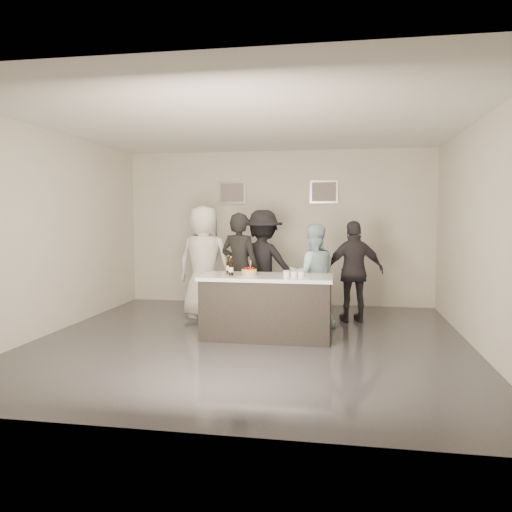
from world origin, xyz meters
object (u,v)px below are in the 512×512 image
Objects in this scene: bar_counter at (267,307)px; person_guest_back at (263,264)px; person_main_black at (240,268)px; person_guest_left at (204,262)px; cake at (249,272)px; beer_bottle_a at (228,265)px; person_guest_right at (354,272)px; beer_bottle_b at (231,266)px; person_main_blue at (313,275)px.

person_guest_back is at bearing 101.35° from bar_counter.
person_main_black is 0.77m from person_guest_left.
person_guest_back reaches higher than cake.
beer_bottle_a is 0.78m from person_main_black.
person_main_black is (-0.32, 0.88, -0.04)m from cake.
person_guest_right is at bearing 33.51° from beer_bottle_a.
cake is 0.12× the size of person_guest_back.
person_guest_left is (-1.01, 1.22, 0.02)m from cake.
person_guest_left is (-0.69, 0.34, 0.06)m from person_main_black.
beer_bottle_a is at bearing 85.63° from person_guest_back.
person_guest_right reaches higher than beer_bottle_b.
person_main_blue is at bearing 32.25° from beer_bottle_a.
person_guest_back is (0.99, 0.15, -0.04)m from person_guest_left.
cake is 1.58m from person_guest_left.
beer_bottle_a is 0.16× the size of person_guest_right.
person_guest_left is at bearing -12.59° from person_guest_right.
person_main_black is at bearing 94.48° from beer_bottle_b.
bar_counter is at bearing 110.74° from person_guest_back.
beer_bottle_b reaches higher than bar_counter.
person_guest_right reaches higher than beer_bottle_a.
bar_counter is 0.97× the size of person_guest_left.
person_guest_right is (2.51, 0.11, -0.13)m from person_guest_left.
person_guest_left is at bearing -25.77° from person_main_blue.
beer_bottle_a is 1.30m from person_guest_left.
cake is at bearing 100.22° from person_guest_back.
person_guest_back is at bearing -104.69° from person_main_black.
person_main_blue is (1.10, 0.96, -0.22)m from beer_bottle_b.
person_main_black is 1.11× the size of person_main_blue.
person_main_black is (-0.58, 0.87, 0.45)m from bar_counter.
person_guest_right is (1.75, 1.43, -0.20)m from beer_bottle_b.
person_guest_right is at bearing 41.31° from cake.
person_main_blue is at bearing 41.03° from beer_bottle_b.
beer_bottle_a reaches higher than cake.
person_guest_back is (-1.53, 0.05, 0.09)m from person_guest_right.
person_main_black is at bearing 158.38° from person_guest_left.
bar_counter is at bearing 140.87° from person_guest_left.
beer_bottle_a is 0.16× the size of person_main_blue.
cake is at bearing 26.32° from person_guest_right.
person_main_blue is 0.80m from person_guest_right.
person_main_blue is (0.86, 0.86, -0.13)m from cake.
beer_bottle_b is 0.14× the size of person_main_black.
bar_counter is 0.83m from beer_bottle_a.
person_guest_right is at bearing -172.41° from person_guest_back.
person_guest_left reaches higher than cake.
beer_bottle_a is 0.14× the size of person_main_black.
person_guest_left is 1.04× the size of person_guest_back.
cake is 0.36m from beer_bottle_a.
cake is at bearing -178.97° from bar_counter.
person_guest_back is (0.30, 0.49, 0.02)m from person_main_black.
bar_counter is at bearing 40.02° from person_main_blue.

